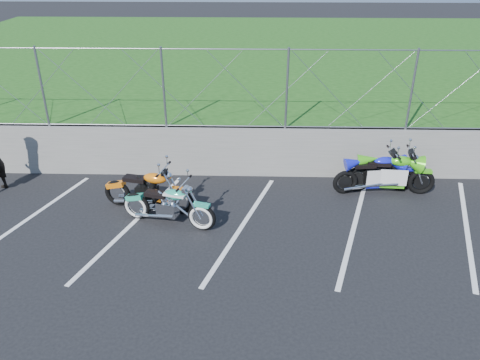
{
  "coord_description": "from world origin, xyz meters",
  "views": [
    {
      "loc": [
        0.18,
        -7.61,
        5.43
      ],
      "look_at": [
        -0.07,
        1.3,
        0.94
      ],
      "focal_mm": 35.0,
      "sensor_mm": 36.0,
      "label": 1
    }
  ],
  "objects_px": {
    "naked_orange": "(149,191)",
    "sportbike_green": "(391,175)",
    "sportbike_blue": "(376,175)",
    "cruiser_turquoise": "(169,207)"
  },
  "relations": [
    {
      "from": "sportbike_green",
      "to": "cruiser_turquoise",
      "type": "bearing_deg",
      "value": -158.22
    },
    {
      "from": "cruiser_turquoise",
      "to": "sportbike_green",
      "type": "bearing_deg",
      "value": 33.6
    },
    {
      "from": "naked_orange",
      "to": "sportbike_green",
      "type": "bearing_deg",
      "value": 22.28
    },
    {
      "from": "naked_orange",
      "to": "sportbike_blue",
      "type": "relative_size",
      "value": 1.04
    },
    {
      "from": "sportbike_green",
      "to": "sportbike_blue",
      "type": "relative_size",
      "value": 1.05
    },
    {
      "from": "naked_orange",
      "to": "sportbike_green",
      "type": "distance_m",
      "value": 5.76
    },
    {
      "from": "sportbike_blue",
      "to": "naked_orange",
      "type": "bearing_deg",
      "value": -176.68
    },
    {
      "from": "naked_orange",
      "to": "sportbike_blue",
      "type": "distance_m",
      "value": 5.4
    },
    {
      "from": "naked_orange",
      "to": "sportbike_green",
      "type": "relative_size",
      "value": 1.0
    },
    {
      "from": "sportbike_green",
      "to": "sportbike_blue",
      "type": "bearing_deg",
      "value": -176.61
    }
  ]
}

